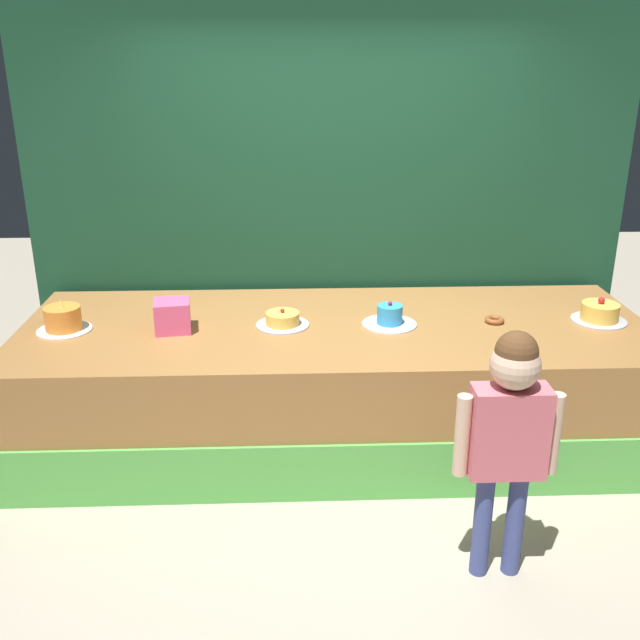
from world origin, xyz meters
TOP-DOWN VIEW (x-y plane):
  - ground_plane at (0.00, 0.00)m, footprint 12.00×12.00m
  - stage_platform at (0.00, 0.69)m, footprint 3.77×1.41m
  - curtain_backdrop at (0.00, 1.49)m, footprint 4.03×0.08m
  - child_figure at (0.67, -0.61)m, footprint 0.47×0.22m
  - pink_box at (-0.96, 0.63)m, footprint 0.23×0.22m
  - donut at (0.96, 0.69)m, footprint 0.12×0.12m
  - cake_far_left at (-1.60, 0.65)m, footprint 0.32×0.32m
  - cake_center_left at (-0.32, 0.69)m, footprint 0.32×0.32m
  - cake_center_right at (0.32, 0.67)m, footprint 0.33×0.33m
  - cake_far_right at (1.60, 0.68)m, footprint 0.33×0.33m

SIDE VIEW (x-z plane):
  - ground_plane at x=0.00m, z-range 0.00..0.00m
  - stage_platform at x=0.00m, z-range 0.00..0.76m
  - donut at x=0.96m, z-range 0.76..0.79m
  - child_figure at x=0.67m, z-range 0.18..1.39m
  - cake_center_left at x=-0.32m, z-range 0.74..0.85m
  - cake_center_right at x=0.32m, z-range 0.73..0.88m
  - cake_far_right at x=1.60m, z-range 0.73..0.89m
  - cake_far_left at x=-1.60m, z-range 0.73..0.93m
  - pink_box at x=-0.96m, z-range 0.76..0.94m
  - curtain_backdrop at x=0.00m, z-range 0.00..2.95m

